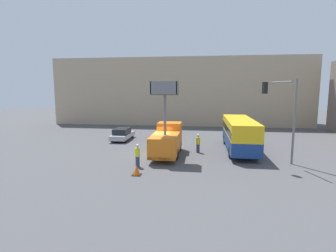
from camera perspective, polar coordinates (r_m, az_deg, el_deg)
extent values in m
plane|color=#4C4C4F|center=(24.67, -2.39, -6.39)|extent=(120.00, 120.00, 0.00)
cube|color=tan|center=(48.74, 2.77, 7.48)|extent=(44.00, 10.00, 11.48)
cube|color=orange|center=(26.22, 0.37, -1.85)|extent=(2.30, 1.93, 2.42)
cube|color=orange|center=(23.15, -0.65, -4.03)|extent=(2.30, 4.50, 1.73)
cube|color=red|center=(21.20, -1.52, -7.15)|extent=(2.25, 0.10, 0.24)
cylinder|color=black|center=(26.58, -1.78, -4.28)|extent=(0.30, 0.97, 0.97)
cylinder|color=black|center=(26.33, 2.53, -4.40)|extent=(0.30, 0.97, 0.97)
cylinder|color=black|center=(23.50, -3.08, -5.91)|extent=(0.30, 0.97, 0.97)
cylinder|color=black|center=(23.22, 1.81, -6.08)|extent=(0.30, 0.97, 0.97)
cylinder|color=slate|center=(22.76, -0.67, 2.39)|extent=(0.24, 0.24, 3.47)
cube|color=brown|center=(22.66, -0.67, 6.89)|extent=(2.26, 1.72, 0.10)
cube|color=slate|center=(22.84, -3.41, 8.33)|extent=(0.08, 1.72, 1.05)
cube|color=slate|center=(22.52, 2.10, 8.34)|extent=(0.08, 1.72, 1.05)
cube|color=slate|center=(23.46, -0.38, 8.33)|extent=(2.26, 0.08, 1.05)
cube|color=slate|center=(21.84, -0.99, 8.36)|extent=(2.26, 0.08, 1.05)
cube|color=navy|center=(27.31, 15.23, -2.95)|extent=(2.56, 10.02, 1.22)
cube|color=yellow|center=(27.09, 15.33, -0.13)|extent=(2.56, 10.02, 1.50)
cube|color=black|center=(27.13, 15.31, -0.60)|extent=(2.58, 9.62, 0.66)
cylinder|color=black|center=(30.32, 12.31, -2.81)|extent=(0.30, 1.09, 1.09)
cylinder|color=black|center=(30.59, 16.55, -2.87)|extent=(0.30, 1.09, 1.09)
cylinder|color=black|center=(24.27, 13.47, -5.52)|extent=(0.30, 1.09, 1.09)
cylinder|color=black|center=(24.60, 18.74, -5.54)|extent=(0.30, 1.09, 1.09)
cylinder|color=slate|center=(23.48, 25.77, 0.76)|extent=(0.18, 0.18, 6.98)
cylinder|color=slate|center=(22.58, 23.42, 8.77)|extent=(0.93, 2.63, 0.13)
cube|color=black|center=(21.87, 20.34, 7.80)|extent=(0.40, 0.40, 0.90)
sphere|color=red|center=(21.87, 20.37, 8.45)|extent=(0.20, 0.20, 0.20)
cylinder|color=navy|center=(21.13, -6.63, -7.70)|extent=(0.32, 0.32, 0.85)
cylinder|color=yellow|center=(20.94, -6.66, -5.70)|extent=(0.38, 0.38, 0.67)
sphere|color=tan|center=(20.84, -6.68, -4.50)|extent=(0.23, 0.23, 0.23)
sphere|color=white|center=(20.82, -6.69, -4.22)|extent=(0.24, 0.24, 0.24)
cylinder|color=navy|center=(25.80, 6.55, -4.85)|extent=(0.32, 0.32, 0.83)
cylinder|color=yellow|center=(25.65, 6.58, -3.23)|extent=(0.38, 0.38, 0.66)
sphere|color=tan|center=(25.57, 6.59, -2.26)|extent=(0.22, 0.22, 0.22)
sphere|color=white|center=(25.55, 6.60, -2.04)|extent=(0.24, 0.24, 0.24)
cube|color=black|center=(19.29, -6.83, -10.51)|extent=(0.65, 0.65, 0.03)
cone|color=#F25B0F|center=(19.18, -6.84, -9.49)|extent=(0.52, 0.52, 0.75)
cube|color=#A8A8B2|center=(32.43, -9.86, -2.07)|extent=(1.86, 4.60, 0.53)
cube|color=black|center=(32.12, -10.00, -1.09)|extent=(1.64, 2.53, 0.66)
cylinder|color=black|center=(34.06, -10.43, -1.98)|extent=(0.22, 0.64, 0.64)
cylinder|color=black|center=(33.59, -7.79, -2.06)|extent=(0.22, 0.64, 0.64)
cylinder|color=black|center=(31.40, -12.04, -2.86)|extent=(0.22, 0.64, 0.64)
cylinder|color=black|center=(30.90, -9.20, -2.96)|extent=(0.22, 0.64, 0.64)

